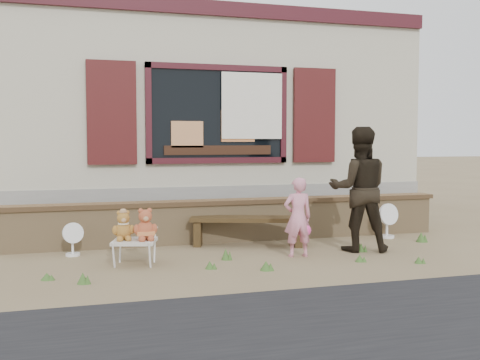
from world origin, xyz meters
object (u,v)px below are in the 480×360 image
object	(u,v)px
folding_chair	(135,242)
adult	(359,189)
teddy_bear_left	(123,225)
teddy_bear_right	(145,224)
bench	(248,225)
child	(298,217)

from	to	relation	value
folding_chair	adult	size ratio (longest dim) A/B	0.36
teddy_bear_left	teddy_bear_right	world-z (taller)	teddy_bear_right
teddy_bear_left	bench	bearing A→B (deg)	38.57
teddy_bear_right	child	xyz separation A→B (m)	(2.07, -0.06, 0.01)
teddy_bear_right	adult	xyz separation A→B (m)	(3.08, 0.09, 0.36)
bench	teddy_bear_left	world-z (taller)	teddy_bear_left
folding_chair	teddy_bear_left	world-z (taller)	teddy_bear_left
teddy_bear_right	child	world-z (taller)	child
teddy_bear_left	teddy_bear_right	distance (m)	0.28
bench	teddy_bear_right	xyz separation A→B (m)	(-1.65, -0.88, 0.21)
bench	teddy_bear_right	size ratio (longest dim) A/B	4.23
teddy_bear_left	teddy_bear_right	bearing A→B (deg)	0.00
bench	adult	distance (m)	1.74
adult	bench	bearing A→B (deg)	-10.81
folding_chair	teddy_bear_right	size ratio (longest dim) A/B	1.54
child	teddy_bear_right	bearing A→B (deg)	1.85
teddy_bear_right	adult	distance (m)	3.10
bench	adult	size ratio (longest dim) A/B	0.98
folding_chair	adult	distance (m)	3.27
child	adult	size ratio (longest dim) A/B	0.61
teddy_bear_right	adult	size ratio (longest dim) A/B	0.23
child	teddy_bear_left	bearing A→B (deg)	0.17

